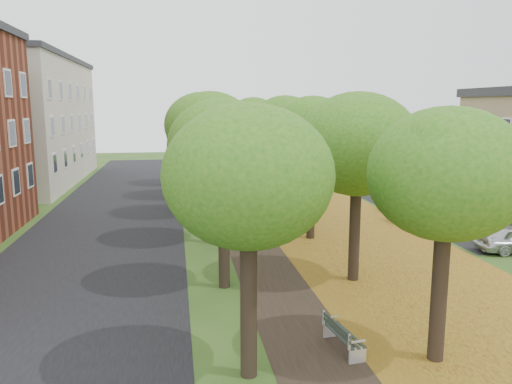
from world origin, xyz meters
name	(u,v)px	position (x,y,z in m)	size (l,w,h in m)	color
ground	(337,367)	(0.00, 0.00, 0.00)	(120.00, 120.00, 0.00)	#2D4C19
street_asphalt	(105,231)	(-7.50, 15.00, 0.00)	(8.00, 70.00, 0.01)	black
footpath	(249,226)	(0.00, 15.00, 0.00)	(3.20, 70.00, 0.01)	black
leaf_verge	(338,222)	(5.00, 15.00, 0.01)	(7.50, 70.00, 0.01)	#A58D1E
parking_lot	(468,213)	(13.50, 16.00, 0.00)	(9.00, 16.00, 0.01)	black
tree_row_west	(206,134)	(-2.20, 15.00, 4.96)	(4.09, 34.09, 6.73)	black
tree_row_east	(297,133)	(2.60, 15.00, 4.96)	(4.09, 34.09, 6.73)	black
building_cream	(12,120)	(-17.00, 33.00, 5.21)	(10.30, 20.30, 10.40)	beige
bench	(342,335)	(0.41, 0.86, 0.41)	(0.70, 1.71, 0.78)	#242D27
car_red	(456,214)	(11.00, 13.17, 0.67)	(1.41, 4.06, 1.34)	maroon
car_grey	(442,207)	(11.00, 14.63, 0.76)	(2.12, 5.21, 1.51)	#313236
car_white	(417,200)	(11.00, 17.58, 0.62)	(2.05, 4.45, 1.24)	silver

